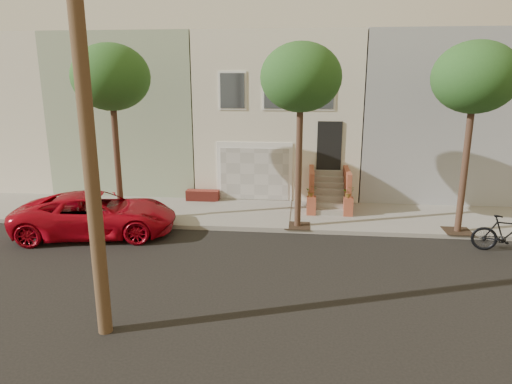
# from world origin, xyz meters

# --- Properties ---
(ground) EXTENTS (90.00, 90.00, 0.00)m
(ground) POSITION_xyz_m (0.00, 0.00, 0.00)
(ground) COLOR black
(ground) RESTS_ON ground
(sidewalk) EXTENTS (40.00, 3.70, 0.15)m
(sidewalk) POSITION_xyz_m (0.00, 5.35, 0.07)
(sidewalk) COLOR gray
(sidewalk) RESTS_ON ground
(house_row) EXTENTS (33.10, 11.70, 7.00)m
(house_row) POSITION_xyz_m (0.00, 11.19, 3.64)
(house_row) COLOR beige
(house_row) RESTS_ON sidewalk
(tree_left) EXTENTS (2.70, 2.57, 6.30)m
(tree_left) POSITION_xyz_m (-5.50, 3.90, 5.26)
(tree_left) COLOR #2D2116
(tree_left) RESTS_ON sidewalk
(tree_mid) EXTENTS (2.70, 2.57, 6.30)m
(tree_mid) POSITION_xyz_m (1.00, 3.90, 5.26)
(tree_mid) COLOR #2D2116
(tree_mid) RESTS_ON sidewalk
(tree_right) EXTENTS (2.70, 2.57, 6.30)m
(tree_right) POSITION_xyz_m (6.50, 3.90, 5.26)
(tree_right) COLOR #2D2116
(tree_right) RESTS_ON sidewalk
(pickup_truck) EXTENTS (5.71, 3.41, 1.48)m
(pickup_truck) POSITION_xyz_m (-5.86, 2.66, 0.74)
(pickup_truck) COLOR #AD0818
(pickup_truck) RESTS_ON ground
(motorcycle) EXTENTS (2.06, 1.05, 1.19)m
(motorcycle) POSITION_xyz_m (7.46, 2.41, 0.59)
(motorcycle) COLOR black
(motorcycle) RESTS_ON ground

